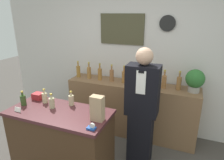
{
  "coord_description": "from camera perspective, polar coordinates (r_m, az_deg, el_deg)",
  "views": [
    {
      "loc": [
        0.95,
        -1.34,
        2.08
      ],
      "look_at": [
        0.0,
        1.07,
        1.19
      ],
      "focal_mm": 32.0,
      "sensor_mm": 36.0,
      "label": 1
    }
  ],
  "objects": [
    {
      "name": "shelf_bottle_0",
      "position": [
        3.73,
        -9.59,
        2.56
      ],
      "size": [
        0.07,
        0.07,
        0.3
      ],
      "color": "olive",
      "rests_on": "back_shelf"
    },
    {
      "name": "counter_bottle_1",
      "position": [
        2.77,
        -18.68,
        -4.75
      ],
      "size": [
        0.07,
        0.07,
        0.19
      ],
      "color": "tan",
      "rests_on": "display_counter"
    },
    {
      "name": "counter_bottle_0",
      "position": [
        2.8,
        -24.04,
        -5.2
      ],
      "size": [
        0.07,
        0.07,
        0.19
      ],
      "color": "#2F4820",
      "rests_on": "display_counter"
    },
    {
      "name": "counter_bottle_2",
      "position": [
        2.6,
        -16.82,
        -6.2
      ],
      "size": [
        0.07,
        0.07,
        0.19
      ],
      "color": "tan",
      "rests_on": "display_counter"
    },
    {
      "name": "back_shelf",
      "position": [
        3.55,
        5.35,
        -8.16
      ],
      "size": [
        2.2,
        0.46,
        0.93
      ],
      "color": "brown",
      "rests_on": "ground_plane"
    },
    {
      "name": "shelf_bottle_3",
      "position": [
        3.43,
        -0.1,
        1.42
      ],
      "size": [
        0.07,
        0.07,
        0.3
      ],
      "color": "#96633C",
      "rests_on": "back_shelf"
    },
    {
      "name": "potted_plant",
      "position": [
        3.2,
        22.62,
        0.06
      ],
      "size": [
        0.28,
        0.28,
        0.35
      ],
      "color": "#9E998E",
      "rests_on": "back_shelf"
    },
    {
      "name": "shelf_bottle_5",
      "position": [
        3.32,
        7.11,
        0.63
      ],
      "size": [
        0.07,
        0.07,
        0.3
      ],
      "color": "#A06F3A",
      "rests_on": "back_shelf"
    },
    {
      "name": "counter_bottle_3",
      "position": [
        2.61,
        -11.56,
        -5.58
      ],
      "size": [
        0.07,
        0.07,
        0.19
      ],
      "color": "tan",
      "rests_on": "display_counter"
    },
    {
      "name": "paper_bag",
      "position": [
        2.2,
        -4.21,
        -8.08
      ],
      "size": [
        0.15,
        0.1,
        0.29
      ],
      "color": "tan",
      "rests_on": "display_counter"
    },
    {
      "name": "gift_box",
      "position": [
        2.92,
        -20.37,
        -4.33
      ],
      "size": [
        0.14,
        0.12,
        0.09
      ],
      "color": "maroon",
      "rests_on": "display_counter"
    },
    {
      "name": "price_card_left",
      "position": [
        2.67,
        -25.35,
        -7.65
      ],
      "size": [
        0.09,
        0.02,
        0.06
      ],
      "color": "white",
      "rests_on": "display_counter"
    },
    {
      "name": "shopkeeper",
      "position": [
        2.73,
        8.46,
        -8.4
      ],
      "size": [
        0.42,
        0.27,
        1.67
      ],
      "color": "black",
      "rests_on": "ground_plane"
    },
    {
      "name": "shelf_bottle_4",
      "position": [
        3.37,
        3.45,
        1.03
      ],
      "size": [
        0.07,
        0.07,
        0.3
      ],
      "color": "#9A6330",
      "rests_on": "back_shelf"
    },
    {
      "name": "shelf_bottle_8",
      "position": [
        3.23,
        18.57,
        -0.75
      ],
      "size": [
        0.07,
        0.07,
        0.3
      ],
      "color": "#996839",
      "rests_on": "back_shelf"
    },
    {
      "name": "back_wall",
      "position": [
        3.54,
        5.5,
        7.07
      ],
      "size": [
        5.2,
        0.09,
        2.7
      ],
      "color": "silver",
      "rests_on": "ground_plane"
    },
    {
      "name": "tape_dispenser",
      "position": [
        2.1,
        -5.84,
        -13.33
      ],
      "size": [
        0.09,
        0.06,
        0.07
      ],
      "color": "#1E4799",
      "rests_on": "display_counter"
    },
    {
      "name": "shelf_bottle_2",
      "position": [
        3.51,
        -3.49,
        1.79
      ],
      "size": [
        0.07,
        0.07,
        0.3
      ],
      "color": "#A26D33",
      "rests_on": "back_shelf"
    },
    {
      "name": "shelf_bottle_1",
      "position": [
        3.62,
        -6.58,
        2.22
      ],
      "size": [
        0.07,
        0.07,
        0.3
      ],
      "color": "#A06F38",
      "rests_on": "back_shelf"
    },
    {
      "name": "display_counter",
      "position": [
        2.77,
        -14.11,
        -17.27
      ],
      "size": [
        1.26,
        0.6,
        0.94
      ],
      "color": "#422B19",
      "rests_on": "ground_plane"
    },
    {
      "name": "shelf_bottle_7",
      "position": [
        3.23,
        14.65,
        -0.37
      ],
      "size": [
        0.07,
        0.07,
        0.3
      ],
      "color": "#9E673A",
      "rests_on": "back_shelf"
    },
    {
      "name": "shelf_bottle_6",
      "position": [
        3.25,
        10.78,
        0.06
      ],
      "size": [
        0.07,
        0.07,
        0.3
      ],
      "color": "olive",
      "rests_on": "back_shelf"
    }
  ]
}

